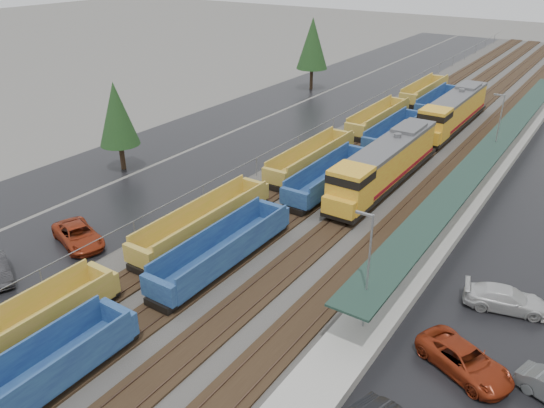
{
  "coord_description": "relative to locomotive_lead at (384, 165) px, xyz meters",
  "views": [
    {
      "loc": [
        18.85,
        -3.42,
        20.64
      ],
      "look_at": [
        -2.48,
        28.29,
        2.0
      ],
      "focal_mm": 35.0,
      "sensor_mm": 36.0,
      "label": 1
    }
  ],
  "objects": [
    {
      "name": "tree_west_near",
      "position": [
        -24.0,
        -10.25,
        3.4
      ],
      "size": [
        3.96,
        3.96,
        9.0
      ],
      "color": "#332316",
      "rests_on": "ground"
    },
    {
      "name": "well_string_yellow",
      "position": [
        -8.0,
        -7.84,
        -1.27
      ],
      "size": [
        2.61,
        98.29,
        2.31
      ],
      "color": "#A7962E",
      "rests_on": "ground"
    },
    {
      "name": "parked_car_west_c",
      "position": [
        -15.11,
        -22.67,
        -1.65
      ],
      "size": [
        4.13,
        6.07,
        1.54
      ],
      "primitive_type": "imported",
      "rotation": [
        0.0,
        0.0,
        1.26
      ],
      "color": "maroon",
      "rests_on": "ground"
    },
    {
      "name": "parked_car_east_c",
      "position": [
        13.84,
        -12.9,
        -1.69
      ],
      "size": [
        3.32,
        5.44,
        1.47
      ],
      "primitive_type": "imported",
      "rotation": [
        0.0,
        0.0,
        1.84
      ],
      "color": "silver",
      "rests_on": "ground"
    },
    {
      "name": "well_string_blue",
      "position": [
        -4.0,
        -10.88,
        -1.23
      ],
      "size": [
        2.73,
        93.03,
        2.42
      ],
      "color": "navy",
      "rests_on": "ground"
    },
    {
      "name": "west_parking_lot",
      "position": [
        -17.0,
        19.75,
        -2.41
      ],
      "size": [
        10.0,
        160.0,
        0.02
      ],
      "primitive_type": "cube",
      "color": "black",
      "rests_on": "ground"
    },
    {
      "name": "station_platform",
      "position": [
        7.5,
        9.76,
        -1.69
      ],
      "size": [
        3.0,
        80.0,
        8.0
      ],
      "color": "#9E9B93",
      "rests_on": "ground"
    },
    {
      "name": "chainlink_fence",
      "position": [
        -11.5,
        18.19,
        -0.81
      ],
      "size": [
        0.08,
        160.04,
        2.02
      ],
      "color": "gray",
      "rests_on": "ground"
    },
    {
      "name": "parked_car_east_b",
      "position": [
        13.25,
        -19.89,
        -1.68
      ],
      "size": [
        4.47,
        5.89,
        1.49
      ],
      "primitive_type": "imported",
      "rotation": [
        0.0,
        0.0,
        1.14
      ],
      "color": "maroon",
      "rests_on": "ground"
    },
    {
      "name": "locomotive_trail",
      "position": [
        0.0,
        21.0,
        0.0
      ],
      "size": [
        3.05,
        20.11,
        4.55
      ],
      "color": "black",
      "rests_on": "ground"
    },
    {
      "name": "west_road",
      "position": [
        -27.0,
        19.75,
        -2.41
      ],
      "size": [
        9.0,
        160.0,
        0.02
      ],
      "primitive_type": "cube",
      "color": "black",
      "rests_on": "ground"
    },
    {
      "name": "trackbed",
      "position": [
        -2.0,
        19.75,
        -2.27
      ],
      "size": [
        14.6,
        160.0,
        0.22
      ],
      "color": "black",
      "rests_on": "ground"
    },
    {
      "name": "ballast_strip",
      "position": [
        -2.0,
        19.75,
        -2.38
      ],
      "size": [
        20.0,
        160.0,
        0.08
      ],
      "primitive_type": "cube",
      "color": "#302D2B",
      "rests_on": "ground"
    },
    {
      "name": "tree_west_far",
      "position": [
        -25.0,
        29.75,
        4.7
      ],
      "size": [
        4.84,
        4.84,
        11.0
      ],
      "color": "#332316",
      "rests_on": "ground"
    },
    {
      "name": "locomotive_lead",
      "position": [
        0.0,
        0.0,
        0.0
      ],
      "size": [
        3.05,
        20.11,
        4.55
      ],
      "color": "black",
      "rests_on": "ground"
    }
  ]
}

